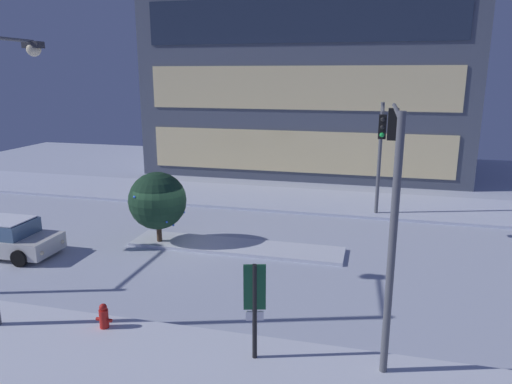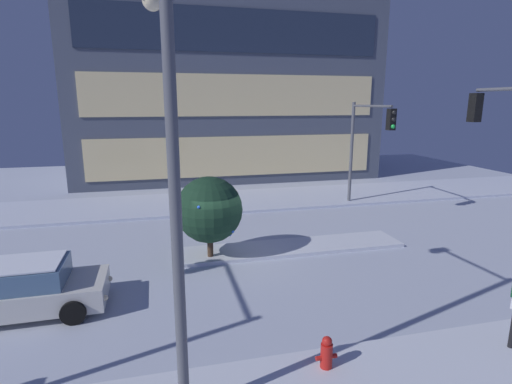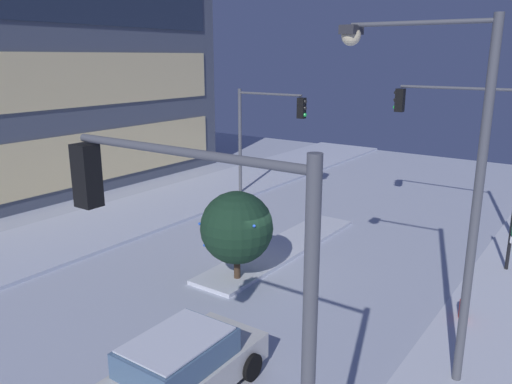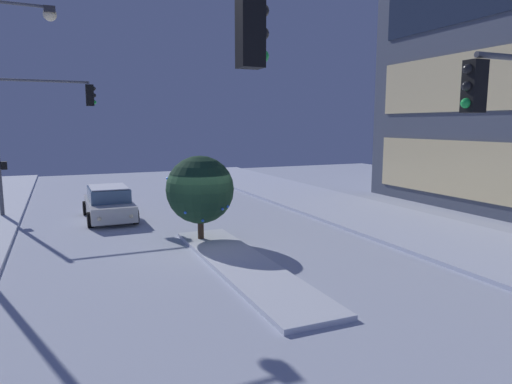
# 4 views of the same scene
# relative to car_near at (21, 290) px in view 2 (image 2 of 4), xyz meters

# --- Properties ---
(ground) EXTENTS (52.00, 52.00, 0.00)m
(ground) POSITION_rel_car_near_xyz_m (6.13, 2.42, -0.71)
(ground) COLOR silver
(curb_strip_far) EXTENTS (52.00, 5.20, 0.14)m
(curb_strip_far) POSITION_rel_car_near_xyz_m (6.13, 11.12, -0.64)
(curb_strip_far) COLOR silver
(curb_strip_far) RESTS_ON ground
(median_strip) EXTENTS (9.00, 1.80, 0.14)m
(median_strip) POSITION_rel_car_near_xyz_m (8.90, 2.96, -0.64)
(median_strip) COLOR silver
(median_strip) RESTS_ON ground
(office_tower_main) EXTENTS (22.43, 13.50, 24.97)m
(office_tower_main) POSITION_rel_car_near_xyz_m (9.23, 22.67, 11.77)
(office_tower_main) COLOR #4C5466
(office_tower_main) RESTS_ON ground
(car_near) EXTENTS (4.58, 2.11, 1.49)m
(car_near) POSITION_rel_car_near_xyz_m (0.00, 0.00, 0.00)
(car_near) COLOR silver
(car_near) RESTS_ON ground
(traffic_light_corner_far_right) EXTENTS (0.32, 4.17, 5.78)m
(traffic_light_corner_far_right) POSITION_rel_car_near_xyz_m (14.58, 7.65, 3.33)
(traffic_light_corner_far_right) COLOR #565960
(traffic_light_corner_far_right) RESTS_ON ground
(street_lamp_arched) EXTENTS (0.56, 3.32, 8.24)m
(street_lamp_arched) POSITION_rel_car_near_xyz_m (4.06, -4.06, 4.64)
(street_lamp_arched) COLOR #565960
(street_lamp_arched) RESTS_ON ground
(fire_hydrant) EXTENTS (0.48, 0.26, 0.87)m
(fire_hydrant) POSITION_rel_car_near_xyz_m (7.18, -4.33, -0.29)
(fire_hydrant) COLOR red
(fire_hydrant) RESTS_ON ground
(decorated_tree_median) EXTENTS (2.43, 2.43, 3.16)m
(decorated_tree_median) POSITION_rel_car_near_xyz_m (5.57, 2.64, 1.22)
(decorated_tree_median) COLOR #473323
(decorated_tree_median) RESTS_ON ground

